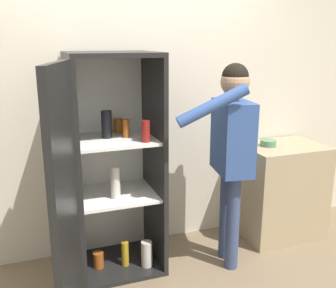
# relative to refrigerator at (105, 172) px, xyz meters

# --- Properties ---
(wall_back) EXTENTS (7.00, 0.06, 2.55)m
(wall_back) POSITION_rel_refrigerator_xyz_m (0.33, 0.45, 0.42)
(wall_back) COLOR beige
(wall_back) RESTS_ON ground_plane
(refrigerator) EXTENTS (0.89, 1.24, 1.73)m
(refrigerator) POSITION_rel_refrigerator_xyz_m (0.00, 0.00, 0.00)
(refrigerator) COLOR black
(refrigerator) RESTS_ON ground_plane
(person) EXTENTS (0.69, 0.55, 1.65)m
(person) POSITION_rel_refrigerator_xyz_m (0.97, -0.17, 0.20)
(person) COLOR #384770
(person) RESTS_ON ground_plane
(counter) EXTENTS (0.74, 0.56, 0.88)m
(counter) POSITION_rel_refrigerator_xyz_m (1.67, 0.12, -0.42)
(counter) COLOR tan
(counter) RESTS_ON ground_plane
(bowl) EXTENTS (0.14, 0.14, 0.05)m
(bowl) POSITION_rel_refrigerator_xyz_m (1.53, 0.14, 0.05)
(bowl) COLOR #517F5B
(bowl) RESTS_ON counter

